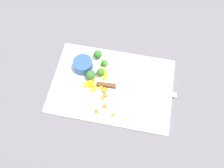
{
  "coord_description": "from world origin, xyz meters",
  "views": [
    {
      "loc": [
        0.07,
        -0.37,
        0.82
      ],
      "look_at": [
        0.0,
        0.0,
        0.02
      ],
      "focal_mm": 36.48,
      "sensor_mm": 36.0,
      "label": 1
    }
  ],
  "objects": [
    {
      "name": "ground_plane",
      "position": [
        0.0,
        0.0,
        0.0
      ],
      "size": [
        4.0,
        4.0,
        0.0
      ],
      "primitive_type": "plane",
      "color": "slate"
    },
    {
      "name": "cutting_board",
      "position": [
        0.0,
        0.0,
        0.01
      ],
      "size": [
        0.47,
        0.32,
        0.01
      ],
      "primitive_type": "cube",
      "color": "white",
      "rests_on": "ground_plane"
    },
    {
      "name": "prep_bowl",
      "position": [
        -0.13,
        0.05,
        0.04
      ],
      "size": [
        0.08,
        0.08,
        0.05
      ],
      "primitive_type": "cylinder",
      "color": "#2F5491",
      "rests_on": "cutting_board"
    },
    {
      "name": "chef_knife",
      "position": [
        0.03,
        -0.01,
        0.02
      ],
      "size": [
        0.31,
        0.04,
        0.02
      ],
      "rotation": [
        0.0,
        0.0,
        0.06
      ],
      "color": "silver",
      "rests_on": "cutting_board"
    },
    {
      "name": "carrot_dice_0",
      "position": [
        -0.02,
        -0.03,
        0.02
      ],
      "size": [
        0.02,
        0.02,
        0.01
      ],
      "primitive_type": "cube",
      "rotation": [
        0.0,
        0.0,
        0.99
      ],
      "color": "orange",
      "rests_on": "cutting_board"
    },
    {
      "name": "carrot_dice_1",
      "position": [
        -0.03,
        -0.12,
        0.02
      ],
      "size": [
        0.02,
        0.02,
        0.01
      ],
      "primitive_type": "cube",
      "rotation": [
        0.0,
        0.0,
        0.6
      ],
      "color": "orange",
      "rests_on": "cutting_board"
    },
    {
      "name": "carrot_dice_2",
      "position": [
        -0.02,
        -0.05,
        0.02
      ],
      "size": [
        0.02,
        0.02,
        0.01
      ],
      "primitive_type": "cube",
      "rotation": [
        0.0,
        0.0,
        0.3
      ],
      "color": "orange",
      "rests_on": "cutting_board"
    },
    {
      "name": "carrot_dice_3",
      "position": [
        -0.02,
        -0.06,
        0.02
      ],
      "size": [
        0.01,
        0.01,
        0.01
      ],
      "primitive_type": "cube",
      "rotation": [
        0.0,
        0.0,
        2.97
      ],
      "color": "orange",
      "rests_on": "cutting_board"
    },
    {
      "name": "carrot_dice_4",
      "position": [
        0.03,
        -0.12,
        0.02
      ],
      "size": [
        0.02,
        0.02,
        0.01
      ],
      "primitive_type": "cube",
      "rotation": [
        0.0,
        0.0,
        2.54
      ],
      "color": "orange",
      "rests_on": "cutting_board"
    },
    {
      "name": "carrot_dice_5",
      "position": [
        -0.01,
        -0.09,
        0.02
      ],
      "size": [
        0.02,
        0.02,
        0.01
      ],
      "primitive_type": "cube",
      "rotation": [
        0.0,
        0.0,
        1.99
      ],
      "color": "orange",
      "rests_on": "cutting_board"
    },
    {
      "name": "pepper_dice_0",
      "position": [
        -0.1,
        -0.02,
        0.02
      ],
      "size": [
        0.02,
        0.02,
        0.02
      ],
      "primitive_type": "cube",
      "rotation": [
        0.0,
        0.0,
        1.94
      ],
      "color": "yellow",
      "rests_on": "cutting_board"
    },
    {
      "name": "pepper_dice_1",
      "position": [
        -0.07,
        -0.04,
        0.02
      ],
      "size": [
        0.02,
        0.02,
        0.01
      ],
      "primitive_type": "cube",
      "rotation": [
        0.0,
        0.0,
        1.18
      ],
      "color": "yellow",
      "rests_on": "cutting_board"
    },
    {
      "name": "pepper_dice_2",
      "position": [
        -0.03,
        0.02,
        0.02
      ],
      "size": [
        0.02,
        0.02,
        0.01
      ],
      "primitive_type": "cube",
      "rotation": [
        0.0,
        0.0,
        1.2
      ],
      "color": "yellow",
      "rests_on": "cutting_board"
    },
    {
      "name": "pepper_dice_3",
      "position": [
        -0.09,
        0.02,
        0.02
      ],
      "size": [
        0.02,
        0.02,
        0.01
      ],
      "primitive_type": "cube",
      "rotation": [
        0.0,
        0.0,
        0.49
      ],
      "color": "yellow",
      "rests_on": "cutting_board"
    },
    {
      "name": "pepper_dice_4",
      "position": [
        -0.03,
        0.04,
        0.02
      ],
      "size": [
        0.02,
        0.02,
        0.01
      ],
      "primitive_type": "cube",
      "rotation": [
        0.0,
        0.0,
        1.23
      ],
      "color": "yellow",
      "rests_on": "cutting_board"
    },
    {
      "name": "pepper_dice_5",
      "position": [
        -0.06,
        -0.02,
        0.02
      ],
      "size": [
        0.02,
        0.02,
        0.01
      ],
      "primitive_type": "cube",
      "rotation": [
        0.0,
        0.0,
        2.61
      ],
      "color": "yellow",
      "rests_on": "cutting_board"
    },
    {
      "name": "pepper_dice_6",
      "position": [
        -0.04,
        -0.02,
        0.02
      ],
      "size": [
        0.02,
        0.02,
        0.01
      ],
      "primitive_type": "cube",
      "rotation": [
        0.0,
        0.0,
        1.39
      ],
      "color": "yellow",
      "rests_on": "cutting_board"
    },
    {
      "name": "pepper_dice_7",
      "position": [
        -0.05,
        0.05,
        0.02
      ],
      "size": [
        0.02,
        0.02,
        0.02
      ],
      "primitive_type": "cube",
      "rotation": [
        0.0,
        0.0,
        2.38
      ],
      "color": "yellow",
      "rests_on": "cutting_board"
    },
    {
      "name": "pepper_dice_8",
      "position": [
        -0.08,
        0.01,
        0.02
      ],
      "size": [
        0.02,
        0.02,
        0.02
      ],
      "primitive_type": "cube",
      "rotation": [
        0.0,
        0.0,
        1.49
      ],
      "color": "yellow",
      "rests_on": "cutting_board"
    },
    {
      "name": "pepper_dice_9",
      "position": [
        -0.08,
        -0.01,
        0.02
      ],
      "size": [
        0.02,
        0.03,
        0.02
      ],
      "primitive_type": "cube",
      "rotation": [
        0.0,
        0.0,
        1.36
      ],
      "color": "yellow",
      "rests_on": "cutting_board"
    },
    {
      "name": "broccoli_floret_0",
      "position": [
        -0.09,
        0.02,
        0.04
      ],
      "size": [
        0.04,
        0.04,
        0.04
      ],
      "color": "#8CAD6C",
      "rests_on": "cutting_board"
    },
    {
      "name": "broccoli_floret_1",
      "position": [
        -0.05,
        0.04,
        0.03
      ],
      "size": [
        0.03,
        0.03,
        0.04
      ],
      "color": "#8EC16D",
      "rests_on": "cutting_board"
    },
    {
      "name": "broccoli_floret_2",
      "position": [
        -0.05,
        0.08,
        0.03
      ],
      "size": [
        0.03,
        0.03,
        0.03
      ],
      "color": "#8CC255",
      "rests_on": "cutting_board"
    },
    {
      "name": "broccoli_floret_3",
      "position": [
        -0.08,
        0.12,
        0.03
      ],
      "size": [
        0.03,
        0.03,
        0.04
      ],
      "color": "#84BC63",
      "rests_on": "cutting_board"
    }
  ]
}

